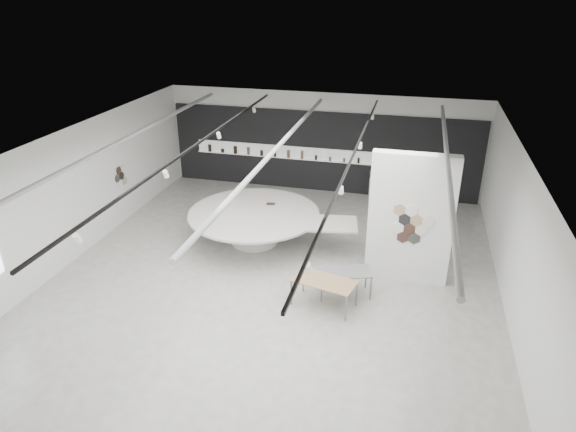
% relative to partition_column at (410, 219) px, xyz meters
% --- Properties ---
extents(room, '(12.02, 14.02, 3.82)m').
position_rel_partition_column_xyz_m(room, '(-3.59, -1.00, 0.27)').
color(room, '#B8B6AE').
rests_on(room, ground).
extents(back_wall_display, '(11.80, 0.27, 3.10)m').
position_rel_partition_column_xyz_m(back_wall_display, '(-3.58, 5.94, -0.26)').
color(back_wall_display, black).
rests_on(back_wall_display, ground).
extents(partition_column, '(2.20, 0.38, 3.60)m').
position_rel_partition_column_xyz_m(partition_column, '(0.00, 0.00, 0.00)').
color(partition_column, white).
rests_on(partition_column, ground).
extents(display_island, '(5.61, 4.65, 1.04)m').
position_rel_partition_column_xyz_m(display_island, '(-4.59, 1.05, -1.13)').
color(display_island, white).
rests_on(display_island, ground).
extents(sample_table_wood, '(1.70, 1.12, 0.73)m').
position_rel_partition_column_xyz_m(sample_table_wood, '(-1.93, -1.85, -1.12)').
color(sample_table_wood, '#A88457').
rests_on(sample_table_wood, ground).
extents(sample_table_stone, '(1.49, 1.06, 0.69)m').
position_rel_partition_column_xyz_m(sample_table_stone, '(-1.50, -1.22, -1.17)').
color(sample_table_stone, slate).
rests_on(sample_table_stone, ground).
extents(kitchen_counter, '(1.86, 0.91, 1.41)m').
position_rel_partition_column_xyz_m(kitchen_counter, '(-0.69, 5.52, -1.29)').
color(kitchen_counter, white).
rests_on(kitchen_counter, ground).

